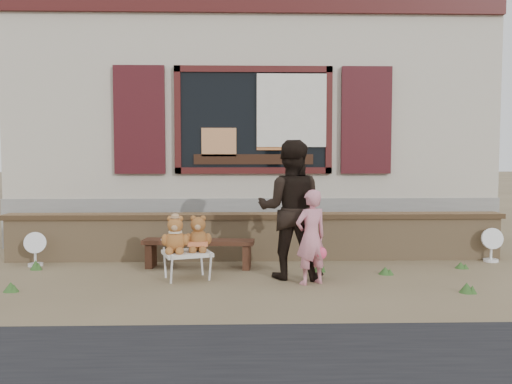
{
  "coord_description": "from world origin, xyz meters",
  "views": [
    {
      "loc": [
        -0.21,
        -6.69,
        1.51
      ],
      "look_at": [
        0.0,
        0.6,
        1.0
      ],
      "focal_mm": 38.0,
      "sensor_mm": 36.0,
      "label": 1
    }
  ],
  "objects_px": {
    "teddy_bear_left": "(175,234)",
    "child": "(311,237)",
    "bench": "(199,247)",
    "teddy_bear_right": "(198,233)",
    "adult": "(290,209)",
    "folding_chair": "(187,254)"
  },
  "relations": [
    {
      "from": "teddy_bear_right",
      "to": "adult",
      "type": "height_order",
      "value": "adult"
    },
    {
      "from": "bench",
      "to": "teddy_bear_left",
      "type": "bearing_deg",
      "value": -102.06
    },
    {
      "from": "teddy_bear_left",
      "to": "child",
      "type": "bearing_deg",
      "value": -26.74
    },
    {
      "from": "folding_chair",
      "to": "teddy_bear_left",
      "type": "height_order",
      "value": "teddy_bear_left"
    },
    {
      "from": "teddy_bear_left",
      "to": "adult",
      "type": "bearing_deg",
      "value": -14.66
    },
    {
      "from": "teddy_bear_left",
      "to": "teddy_bear_right",
      "type": "bearing_deg",
      "value": 0.0
    },
    {
      "from": "teddy_bear_right",
      "to": "teddy_bear_left",
      "type": "bearing_deg",
      "value": -180.0
    },
    {
      "from": "child",
      "to": "teddy_bear_right",
      "type": "bearing_deg",
      "value": -39.59
    },
    {
      "from": "teddy_bear_right",
      "to": "child",
      "type": "height_order",
      "value": "child"
    },
    {
      "from": "teddy_bear_right",
      "to": "child",
      "type": "distance_m",
      "value": 1.37
    },
    {
      "from": "teddy_bear_left",
      "to": "child",
      "type": "distance_m",
      "value": 1.62
    },
    {
      "from": "teddy_bear_left",
      "to": "adult",
      "type": "relative_size",
      "value": 0.27
    },
    {
      "from": "teddy_bear_right",
      "to": "child",
      "type": "bearing_deg",
      "value": -32.01
    },
    {
      "from": "teddy_bear_right",
      "to": "child",
      "type": "relative_size",
      "value": 0.4
    },
    {
      "from": "bench",
      "to": "adult",
      "type": "distance_m",
      "value": 1.43
    },
    {
      "from": "bench",
      "to": "adult",
      "type": "xyz_separation_m",
      "value": [
        1.17,
        -0.61,
        0.57
      ]
    },
    {
      "from": "folding_chair",
      "to": "teddy_bear_right",
      "type": "xyz_separation_m",
      "value": [
        0.13,
        0.04,
        0.25
      ]
    },
    {
      "from": "teddy_bear_left",
      "to": "adult",
      "type": "height_order",
      "value": "adult"
    },
    {
      "from": "bench",
      "to": "teddy_bear_left",
      "type": "relative_size",
      "value": 3.33
    },
    {
      "from": "folding_chair",
      "to": "teddy_bear_left",
      "type": "relative_size",
      "value": 1.49
    },
    {
      "from": "child",
      "to": "bench",
      "type": "bearing_deg",
      "value": -59.77
    },
    {
      "from": "bench",
      "to": "teddy_bear_left",
      "type": "xyz_separation_m",
      "value": [
        -0.22,
        -0.69,
        0.29
      ]
    }
  ]
}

